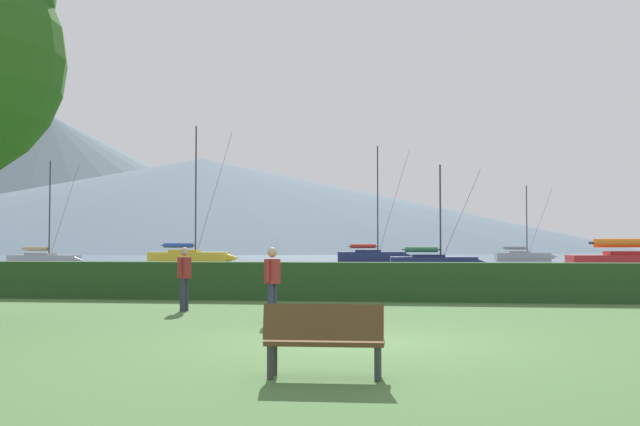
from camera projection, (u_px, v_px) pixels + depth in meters
The scene contains 13 objects.
ground_plane at pixel (361, 343), 13.95m from camera, with size 1000.00×1000.00×0.00m, color #477038.
harbor_water at pixel (427, 256), 149.48m from camera, with size 320.00×246.00×0.00m, color slate.
hedge_line at pixel (393, 282), 24.86m from camera, with size 80.00×1.20×1.18m, color #284C23.
sailboat_slip_1 at pixel (523, 256), 95.06m from camera, with size 7.35×2.53×8.95m.
sailboat_slip_2 at pixel (435, 262), 57.22m from camera, with size 7.12×2.59×7.55m.
sailboat_slip_6 at pixel (190, 257), 76.93m from camera, with size 8.69×2.96×13.30m.
sailboat_slip_9 at pixel (45, 259), 69.66m from camera, with size 7.20×3.00×9.16m.
sailboat_slip_10 at pixel (373, 256), 87.25m from camera, with size 8.39×2.69×12.66m.
park_bench_near_path at pixel (324, 337), 10.10m from camera, with size 1.52×0.52×0.95m.
person_seated_viewer at pixel (272, 278), 17.70m from camera, with size 0.36×0.55×1.65m.
person_standing_walker at pixel (184, 274), 20.80m from camera, with size 0.36×0.56×1.65m.
distant_hill_west_ridge at pixel (202, 205), 332.30m from camera, with size 343.46×343.46×38.38m, color #4C6070.
distant_hill_central_peak at pixel (48, 182), 423.08m from camera, with size 281.84×281.84×71.79m, color slate.
Camera 1 is at (1.27, -14.00, 1.66)m, focal length 45.16 mm.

